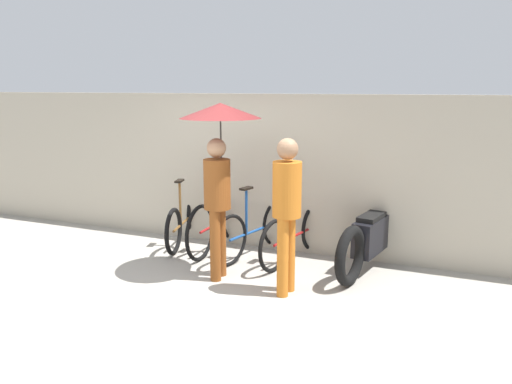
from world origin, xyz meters
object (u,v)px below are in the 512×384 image
parked_bicycle_3 (296,234)px  motorcycle (370,239)px  parked_bicycle_1 (218,222)px  pedestrian_center (287,204)px  parked_bicycle_0 (185,220)px  parked_bicycle_2 (255,229)px  pedestrian_leading (219,144)px

parked_bicycle_3 → motorcycle: bearing=-75.8°
parked_bicycle_1 → pedestrian_center: pedestrian_center is taller
parked_bicycle_1 → pedestrian_center: (1.41, -1.14, 0.64)m
parked_bicycle_0 → pedestrian_center: (2.00, -1.20, 0.69)m
parked_bicycle_1 → parked_bicycle_2: parked_bicycle_2 is taller
parked_bicycle_1 → pedestrian_leading: (0.49, -0.92, 1.24)m
pedestrian_leading → motorcycle: 2.28m
parked_bicycle_1 → motorcycle: bearing=-89.7°
motorcycle → pedestrian_center: bearing=157.9°
pedestrian_leading → parked_bicycle_0: bearing=133.3°
parked_bicycle_0 → pedestrian_leading: (1.08, -0.98, 1.29)m
parked_bicycle_0 → parked_bicycle_3: bearing=-106.3°
parked_bicycle_0 → motorcycle: (2.75, -0.06, 0.05)m
parked_bicycle_2 → pedestrian_leading: (-0.10, -0.88, 1.27)m
parked_bicycle_1 → motorcycle: size_ratio=0.92×
parked_bicycle_0 → pedestrian_center: bearing=-134.3°
parked_bicycle_2 → motorcycle: size_ratio=0.87×
parked_bicycle_2 → pedestrian_center: bearing=-128.9°
motorcycle → parked_bicycle_2: bearing=102.6°
parked_bicycle_0 → parked_bicycle_3: (1.76, -0.09, 0.01)m
parked_bicycle_1 → motorcycle: 2.16m
parked_bicycle_3 → pedestrian_leading: (-0.68, -0.89, 1.28)m
parked_bicycle_2 → motorcycle: parked_bicycle_2 is taller
pedestrian_leading → motorcycle: size_ratio=1.06×
pedestrian_center → motorcycle: bearing=63.0°
pedestrian_leading → parked_bicycle_2: bearing=79.1°
parked_bicycle_0 → pedestrian_leading: bearing=-145.6°
parked_bicycle_2 → parked_bicycle_1: bearing=100.5°
pedestrian_leading → pedestrian_center: pedestrian_leading is taller
parked_bicycle_3 → motorcycle: parked_bicycle_3 is taller
parked_bicycle_0 → pedestrian_center: size_ratio=0.95×
parked_bicycle_0 → parked_bicycle_2: (1.18, -0.09, 0.02)m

